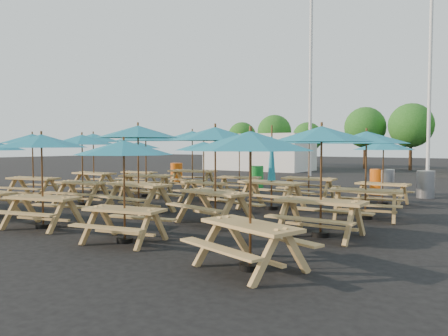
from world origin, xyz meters
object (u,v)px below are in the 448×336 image
Objects in this scene: picnic_unit_16 at (250,148)px; waste_bin_1 at (257,177)px; picnic_unit_1 at (32,142)px; picnic_unit_17 at (322,140)px; picnic_unit_8 at (42,146)px; picnic_unit_14 at (272,175)px; picnic_unit_9 at (138,136)px; waste_bin_2 at (378,182)px; waste_bin_0 at (177,173)px; picnic_unit_7 at (192,138)px; picnic_unit_5 at (82,143)px; waste_bin_3 at (386,182)px; picnic_unit_3 at (139,147)px; picnic_unit_13 at (215,139)px; picnic_unit_2 at (93,141)px; picnic_unit_12 at (124,153)px; picnic_unit_10 at (204,149)px; waste_bin_4 at (426,184)px; picnic_unit_18 at (366,142)px; picnic_unit_19 at (383,149)px; picnic_unit_11 at (239,148)px; picnic_unit_15 at (309,142)px.

waste_bin_1 is (-6.47, 11.35, -1.39)m from picnic_unit_16.
picnic_unit_17 reaches higher than picnic_unit_1.
picnic_unit_8 is 1.00× the size of picnic_unit_14.
waste_bin_2 is at bearing 64.89° from picnic_unit_9.
picnic_unit_7 is at bearing -40.24° from waste_bin_0.
waste_bin_2 is (7.02, 8.47, -1.49)m from picnic_unit_5.
waste_bin_2 is 1.00× the size of waste_bin_3.
picnic_unit_3 is 9.05m from picnic_unit_14.
picnic_unit_9 is (5.29, -0.03, 0.14)m from picnic_unit_1.
waste_bin_0 is 1.00× the size of waste_bin_2.
picnic_unit_3 is 0.79× the size of picnic_unit_7.
picnic_unit_14 is at bearing 101.86° from picnic_unit_13.
picnic_unit_2 is 1.06× the size of picnic_unit_12.
picnic_unit_10 is 8.29m from waste_bin_4.
picnic_unit_1 reaches higher than picnic_unit_18.
picnic_unit_5 is at bearing -142.12° from picnic_unit_19.
picnic_unit_1 is 1.11× the size of picnic_unit_11.
picnic_unit_1 is at bearing -149.53° from picnic_unit_19.
picnic_unit_13 is (0.26, 2.73, 0.31)m from picnic_unit_12.
picnic_unit_7 is 1.11× the size of picnic_unit_16.
picnic_unit_7 is at bearing -3.39° from picnic_unit_3.
picnic_unit_17 is at bearing -61.16° from picnic_unit_11.
picnic_unit_9 is 1.06× the size of picnic_unit_15.
picnic_unit_10 is at bearing 88.68° from picnic_unit_9.
picnic_unit_1 is 11.36m from picnic_unit_16.
picnic_unit_3 is at bearing -163.98° from waste_bin_3.
picnic_unit_1 is at bearing -179.09° from picnic_unit_18.
waste_bin_3 is (4.81, 3.02, -1.32)m from picnic_unit_11.
picnic_unit_14 is 2.53× the size of waste_bin_4.
picnic_unit_16 is 11.68m from waste_bin_4.
picnic_unit_17 is (2.74, -0.01, -0.04)m from picnic_unit_13.
waste_bin_4 is at bearing 85.11° from picnic_unit_17.
picnic_unit_5 is at bearing -175.16° from picnic_unit_18.
picnic_unit_7 is 10.20m from picnic_unit_12.
picnic_unit_9 is (0.17, 2.93, 0.27)m from picnic_unit_8.
picnic_unit_13 is 9.31m from waste_bin_1.
picnic_unit_2 is 8.71m from picnic_unit_15.
picnic_unit_10 is 2.19× the size of waste_bin_1.
picnic_unit_13 is 1.15× the size of picnic_unit_17.
picnic_unit_15 is 0.92× the size of picnic_unit_18.
picnic_unit_10 is at bearing -126.92° from waste_bin_2.
picnic_unit_11 is at bearing -17.51° from picnic_unit_7.
waste_bin_4 is at bearing 56.26° from picnic_unit_9.
waste_bin_2 is at bearing 30.24° from picnic_unit_2.
picnic_unit_17 is (-0.03, 2.95, 0.16)m from picnic_unit_16.
picnic_unit_19 is at bearing -77.86° from waste_bin_3.
picnic_unit_11 reaches higher than waste_bin_0.
waste_bin_2 is (1.58, 3.06, -1.54)m from picnic_unit_15.
waste_bin_2 is (10.10, 2.95, -1.33)m from picnic_unit_3.
picnic_unit_7 reaches higher than waste_bin_2.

